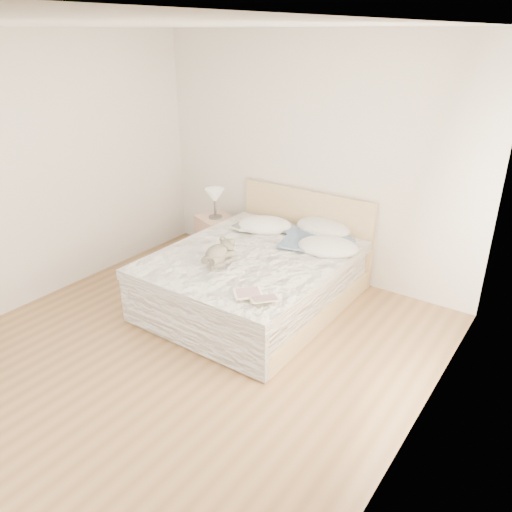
# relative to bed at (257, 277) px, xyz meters

# --- Properties ---
(floor) EXTENTS (4.00, 4.50, 0.00)m
(floor) POSITION_rel_bed_xyz_m (0.00, -1.19, -0.31)
(floor) COLOR brown
(floor) RESTS_ON ground
(ceiling) EXTENTS (4.00, 4.50, 0.00)m
(ceiling) POSITION_rel_bed_xyz_m (0.00, -1.19, 2.39)
(ceiling) COLOR white
(ceiling) RESTS_ON ground
(wall_back) EXTENTS (4.00, 0.02, 2.70)m
(wall_back) POSITION_rel_bed_xyz_m (0.00, 1.06, 1.04)
(wall_back) COLOR silver
(wall_back) RESTS_ON ground
(wall_left) EXTENTS (0.02, 4.50, 2.70)m
(wall_left) POSITION_rel_bed_xyz_m (-2.00, -1.19, 1.04)
(wall_left) COLOR silver
(wall_left) RESTS_ON ground
(wall_right) EXTENTS (0.02, 4.50, 2.70)m
(wall_right) POSITION_rel_bed_xyz_m (2.00, -1.19, 1.04)
(wall_right) COLOR silver
(wall_right) RESTS_ON ground
(window) EXTENTS (0.02, 1.30, 1.10)m
(window) POSITION_rel_bed_xyz_m (1.99, -0.89, 1.14)
(window) COLOR white
(window) RESTS_ON wall_right
(bed) EXTENTS (1.72, 2.14, 1.00)m
(bed) POSITION_rel_bed_xyz_m (0.00, 0.00, 0.00)
(bed) COLOR tan
(bed) RESTS_ON floor
(nightstand) EXTENTS (0.57, 0.54, 0.56)m
(nightstand) POSITION_rel_bed_xyz_m (-1.07, 0.64, -0.03)
(nightstand) COLOR tan
(nightstand) RESTS_ON floor
(table_lamp) EXTENTS (0.24, 0.24, 0.37)m
(table_lamp) POSITION_rel_bed_xyz_m (-1.06, 0.62, 0.52)
(table_lamp) COLOR #494540
(table_lamp) RESTS_ON nightstand
(pillow_left) EXTENTS (0.74, 0.66, 0.18)m
(pillow_left) POSITION_rel_bed_xyz_m (-0.30, 0.58, 0.33)
(pillow_left) COLOR white
(pillow_left) RESTS_ON bed
(pillow_middle) EXTENTS (0.71, 0.54, 0.20)m
(pillow_middle) POSITION_rel_bed_xyz_m (0.29, 0.89, 0.33)
(pillow_middle) COLOR silver
(pillow_middle) RESTS_ON bed
(pillow_right) EXTENTS (0.73, 0.60, 0.19)m
(pillow_right) POSITION_rel_bed_xyz_m (0.58, 0.43, 0.33)
(pillow_right) COLOR silver
(pillow_right) RESTS_ON bed
(blouse) EXTENTS (0.78, 0.81, 0.03)m
(blouse) POSITION_rel_bed_xyz_m (0.27, 0.49, 0.32)
(blouse) COLOR #3F5574
(blouse) RESTS_ON bed
(photo_book) EXTENTS (0.30, 0.21, 0.02)m
(photo_book) POSITION_rel_bed_xyz_m (-0.45, 0.39, 0.32)
(photo_book) COLOR silver
(photo_book) RESTS_ON bed
(childrens_book) EXTENTS (0.42, 0.41, 0.02)m
(childrens_book) POSITION_rel_bed_xyz_m (0.58, -0.84, 0.32)
(childrens_book) COLOR beige
(childrens_book) RESTS_ON bed
(teddy_bear) EXTENTS (0.30, 0.39, 0.19)m
(teddy_bear) POSITION_rel_bed_xyz_m (-0.14, -0.48, 0.34)
(teddy_bear) COLOR #625B4E
(teddy_bear) RESTS_ON bed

